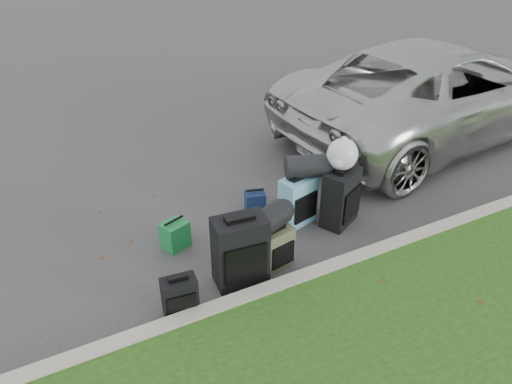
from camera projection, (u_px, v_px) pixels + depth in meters
name	position (u px, v px, depth m)	size (l,w,h in m)	color
ground	(270.00, 234.00, 6.36)	(120.00, 120.00, 0.00)	#383535
curb	(313.00, 276.00, 5.56)	(120.00, 0.18, 0.15)	#9E937F
suv	(438.00, 90.00, 8.55)	(2.69, 5.84, 1.62)	#B7B7B2
suitcase_small_black	(180.00, 296.00, 5.07)	(0.36, 0.20, 0.45)	black
suitcase_large_black_left	(240.00, 251.00, 5.40)	(0.57, 0.34, 0.82)	black
suitcase_olive	(276.00, 248.00, 5.70)	(0.37, 0.23, 0.51)	#3F402B
suitcase_teal	(298.00, 201.00, 6.42)	(0.46, 0.27, 0.66)	#548EAE
suitcase_large_black_right	(341.00, 197.00, 6.39)	(0.51, 0.31, 0.77)	black
tote_green	(175.00, 235.00, 6.06)	(0.30, 0.24, 0.34)	#1B7D3A
tote_navy	(255.00, 202.00, 6.75)	(0.26, 0.21, 0.28)	#16264E
duffel_left	(268.00, 220.00, 5.47)	(0.29, 0.29, 0.54)	black
duffel_right	(306.00, 166.00, 6.22)	(0.29, 0.29, 0.52)	black
trash_bag	(342.00, 154.00, 6.15)	(0.40, 0.40, 0.40)	silver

